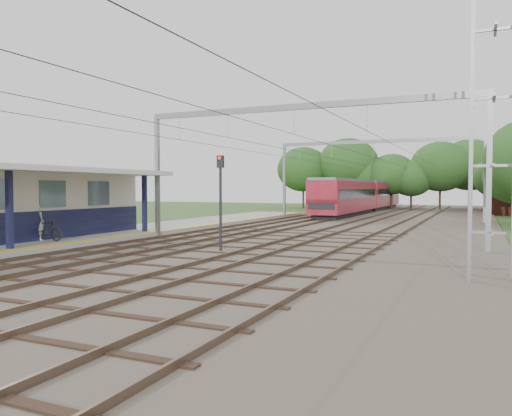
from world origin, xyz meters
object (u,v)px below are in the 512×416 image
Objects in this scene: person at (39,223)px; train at (365,195)px; bicycle at (47,230)px; signal_post at (220,192)px.

person is 0.05× the size of train.
bicycle is at bearing -173.11° from person.
person is 40.89m from train.
signal_post is (1.85, -38.40, 0.62)m from train.
signal_post is (8.23, 1.86, 1.77)m from bicycle.
train reaches higher than bicycle.
bicycle is 40.78m from train.
train is 38.45m from signal_post.
person is at bearing 92.54° from bicycle.
signal_post reaches higher than person.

